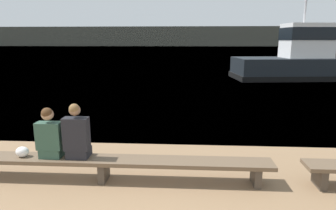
% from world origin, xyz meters
% --- Properties ---
extents(water_surface, '(240.00, 240.00, 0.00)m').
position_xyz_m(water_surface, '(0.00, 125.30, 0.00)').
color(water_surface, '#426B8E').
rests_on(water_surface, ground).
extents(far_shoreline, '(600.00, 12.00, 7.54)m').
position_xyz_m(far_shoreline, '(0.00, 123.27, 3.77)').
color(far_shoreline, '#4C4C42').
rests_on(far_shoreline, ground).
extents(bench_main, '(6.08, 0.48, 0.42)m').
position_xyz_m(bench_main, '(-0.38, 3.32, 0.34)').
color(bench_main, brown).
rests_on(bench_main, ground).
extents(person_left, '(0.44, 0.36, 0.94)m').
position_xyz_m(person_left, '(-1.34, 3.32, 0.83)').
color(person_left, '#2D4C3D').
rests_on(person_left, bench_main).
extents(person_right, '(0.44, 0.36, 1.02)m').
position_xyz_m(person_right, '(-0.84, 3.32, 0.86)').
color(person_right, black).
rests_on(person_right, bench_main).
extents(shopping_bag, '(0.24, 0.18, 0.19)m').
position_xyz_m(shopping_bag, '(-1.88, 3.31, 0.52)').
color(shopping_bag, white).
rests_on(shopping_bag, bench_main).
extents(tugboat_red, '(8.68, 4.28, 6.10)m').
position_xyz_m(tugboat_red, '(8.53, 18.57, 1.12)').
color(tugboat_red, black).
rests_on(tugboat_red, water_surface).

